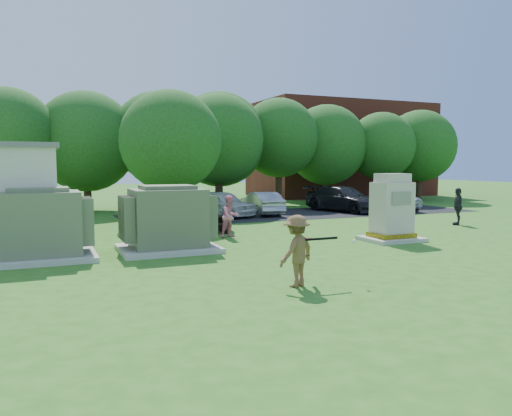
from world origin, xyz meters
name	(u,v)px	position (x,y,z in m)	size (l,w,h in m)	color
ground	(318,271)	(0.00, 0.00, 0.00)	(120.00, 120.00, 0.00)	#2D6619
brick_building	(341,150)	(18.00, 27.00, 4.00)	(15.00, 8.00, 8.00)	maroon
parking_strip	(304,213)	(7.00, 13.50, 0.01)	(20.00, 6.00, 0.01)	#232326
transformer_left	(40,226)	(-6.50, 4.50, 0.97)	(3.00, 2.40, 2.07)	beige
transformer_right	(168,220)	(-2.80, 4.50, 0.97)	(3.00, 2.40, 2.07)	beige
generator_cabinet	(392,211)	(5.01, 3.43, 1.05)	(1.97, 1.61, 2.40)	beige
picnic_table	(205,222)	(-0.50, 7.93, 0.43)	(1.60, 1.20, 0.69)	black
batter	(296,251)	(-1.24, -1.19, 0.80)	(1.04, 0.60, 1.60)	brown
person_by_generator	(395,217)	(5.83, 4.25, 0.74)	(0.54, 0.35, 1.47)	black
person_at_picnic	(230,216)	(0.01, 6.48, 0.78)	(0.76, 0.59, 1.57)	pink
person_walking_right	(458,206)	(10.75, 6.05, 0.84)	(0.98, 0.41, 1.67)	#25252A
car_white	(222,203)	(2.20, 13.72, 0.69)	(1.62, 4.02, 1.37)	silver
car_silver_a	(261,203)	(4.48, 13.73, 0.62)	(1.32, 3.79, 1.25)	#A09FA4
car_dark	(344,199)	(9.60, 13.53, 0.72)	(2.03, 4.98, 1.45)	black
car_silver_b	(387,201)	(12.31, 13.03, 0.57)	(1.89, 4.09, 1.14)	silver
batting_equipment	(324,239)	(-0.60, -1.28, 1.04)	(1.29, 0.25, 0.17)	black
tree_row	(188,140)	(1.75, 18.50, 4.15)	(41.30, 13.30, 7.30)	#47301E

